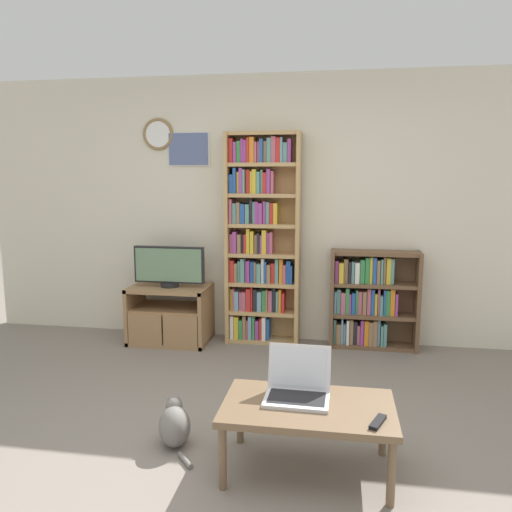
# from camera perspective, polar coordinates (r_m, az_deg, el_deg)

# --- Properties ---
(ground_plane) EXTENTS (18.00, 18.00, 0.00)m
(ground_plane) POSITION_cam_1_polar(r_m,az_deg,el_deg) (3.11, -4.16, -22.72)
(ground_plane) COLOR gray
(wall_back) EXTENTS (6.01, 0.09, 2.60)m
(wall_back) POSITION_cam_1_polar(r_m,az_deg,el_deg) (4.95, 1.90, 5.33)
(wall_back) COLOR beige
(wall_back) RESTS_ON ground_plane
(tv_stand) EXTENTS (0.77, 0.50, 0.56)m
(tv_stand) POSITION_cam_1_polar(r_m,az_deg,el_deg) (5.05, -9.80, -6.51)
(tv_stand) COLOR #9E754C
(tv_stand) RESTS_ON ground_plane
(television) EXTENTS (0.70, 0.18, 0.40)m
(television) POSITION_cam_1_polar(r_m,az_deg,el_deg) (4.93, -9.89, -1.18)
(television) COLOR black
(television) RESTS_ON tv_stand
(bookshelf_tall) EXTENTS (0.72, 0.25, 2.05)m
(bookshelf_tall) POSITION_cam_1_polar(r_m,az_deg,el_deg) (4.84, 0.41, 1.82)
(bookshelf_tall) COLOR tan
(bookshelf_tall) RESTS_ON ground_plane
(bookshelf_short) EXTENTS (0.83, 0.24, 0.94)m
(bookshelf_short) POSITION_cam_1_polar(r_m,az_deg,el_deg) (4.90, 12.74, -4.94)
(bookshelf_short) COLOR brown
(bookshelf_short) RESTS_ON ground_plane
(coffee_table) EXTENTS (0.94, 0.56, 0.40)m
(coffee_table) POSITION_cam_1_polar(r_m,az_deg,el_deg) (2.90, 5.97, -17.30)
(coffee_table) COLOR brown
(coffee_table) RESTS_ON ground_plane
(laptop) EXTENTS (0.37, 0.31, 0.28)m
(laptop) POSITION_cam_1_polar(r_m,az_deg,el_deg) (2.93, 4.80, -14.53)
(laptop) COLOR silver
(laptop) RESTS_ON coffee_table
(remote_near_laptop) EXTENTS (0.10, 0.16, 0.02)m
(remote_near_laptop) POSITION_cam_1_polar(r_m,az_deg,el_deg) (2.74, 13.76, -17.95)
(remote_near_laptop) COLOR black
(remote_near_laptop) RESTS_ON coffee_table
(cat) EXTENTS (0.32, 0.40, 0.29)m
(cat) POSITION_cam_1_polar(r_m,az_deg,el_deg) (3.27, -9.29, -18.45)
(cat) COLOR slate
(cat) RESTS_ON ground_plane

